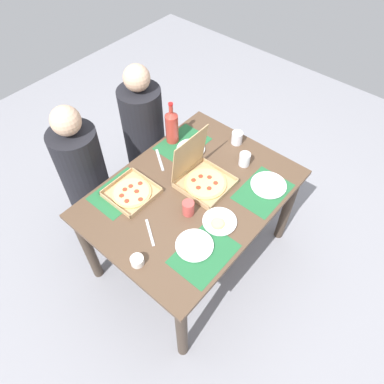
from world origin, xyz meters
name	(u,v)px	position (x,y,z in m)	size (l,w,h in m)	color
ground_plane	(192,253)	(0.00, 0.00, 0.00)	(6.00, 6.00, 0.00)	gray
dining_table	(192,204)	(0.00, 0.00, 0.65)	(1.32, 0.98, 0.77)	#3F3328
placemat_near_left	(204,254)	(-0.30, -0.34, 0.77)	(0.36, 0.26, 0.00)	#236638
placemat_near_right	(263,191)	(0.30, -0.34, 0.77)	(0.36, 0.26, 0.00)	#236638
placemat_far_left	(121,192)	(-0.30, 0.34, 0.77)	(0.36, 0.26, 0.00)	#236638
placemat_far_right	(183,144)	(0.30, 0.34, 0.77)	(0.36, 0.26, 0.00)	#236638
pizza_box_center	(202,177)	(0.10, 0.00, 0.82)	(0.31, 0.31, 0.34)	tan
pizza_box_corner_right	(132,193)	(-0.26, 0.28, 0.78)	(0.28, 0.28, 0.04)	tan
plate_far_right	(219,222)	(-0.07, -0.28, 0.78)	(0.20, 0.20, 0.03)	white
plate_middle	(268,185)	(0.36, -0.34, 0.78)	(0.23, 0.23, 0.02)	white
plate_near_right	(191,149)	(0.29, 0.26, 0.78)	(0.20, 0.20, 0.02)	white
plate_far_left	(194,245)	(-0.29, -0.27, 0.78)	(0.22, 0.22, 0.02)	white
soda_bottle	(172,126)	(0.28, 0.42, 0.90)	(0.09, 0.09, 0.32)	#B2382D
cup_spare	(245,159)	(0.41, -0.11, 0.81)	(0.07, 0.07, 0.09)	silver
cup_dark	(188,208)	(-0.14, -0.09, 0.82)	(0.07, 0.07, 0.10)	#BF4742
cup_red	(237,138)	(0.55, 0.06, 0.81)	(0.08, 0.08, 0.09)	silver
condiment_bowl	(137,261)	(-0.57, -0.10, 0.79)	(0.07, 0.07, 0.05)	white
fork_by_far_right	(150,232)	(-0.39, -0.01, 0.77)	(0.19, 0.02, 0.01)	#B7B7BC
knife_by_near_left	(160,160)	(0.07, 0.35, 0.77)	(0.21, 0.02, 0.01)	#B7B7BC
diner_left_seat	(87,183)	(-0.30, 0.75, 0.55)	(0.32, 0.32, 1.22)	black
diner_right_seat	(145,141)	(0.30, 0.75, 0.55)	(0.32, 0.32, 1.22)	black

